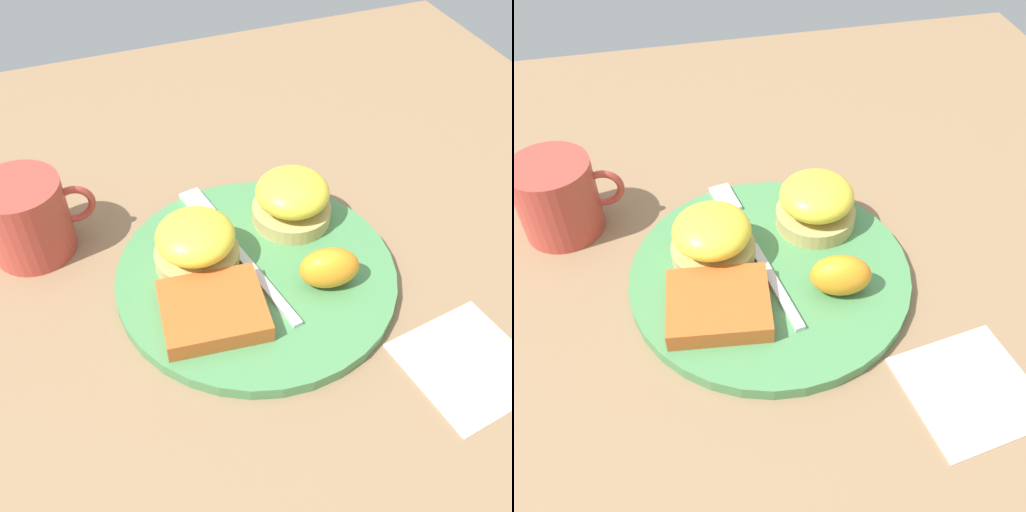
% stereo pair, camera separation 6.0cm
% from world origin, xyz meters
% --- Properties ---
extents(ground_plane, '(1.10, 1.10, 0.00)m').
position_xyz_m(ground_plane, '(0.00, 0.00, 0.00)').
color(ground_plane, '#846647').
extents(plate, '(0.29, 0.29, 0.01)m').
position_xyz_m(plate, '(0.00, 0.00, 0.01)').
color(plate, '#47844C').
rests_on(plate, ground_plane).
extents(sandwich_benedict_left, '(0.09, 0.09, 0.06)m').
position_xyz_m(sandwich_benedict_left, '(0.06, 0.06, 0.04)').
color(sandwich_benedict_left, tan).
rests_on(sandwich_benedict_left, plate).
extents(sandwich_benedict_right, '(0.09, 0.09, 0.06)m').
position_xyz_m(sandwich_benedict_right, '(-0.05, 0.03, 0.04)').
color(sandwich_benedict_right, tan).
rests_on(sandwich_benedict_right, plate).
extents(hashbrown_patty, '(0.11, 0.10, 0.02)m').
position_xyz_m(hashbrown_patty, '(-0.06, -0.04, 0.02)').
color(hashbrown_patty, '#B45521').
rests_on(hashbrown_patty, plate).
extents(orange_wedge, '(0.07, 0.05, 0.04)m').
position_xyz_m(orange_wedge, '(0.06, -0.04, 0.04)').
color(orange_wedge, orange).
rests_on(orange_wedge, plate).
extents(fork, '(0.06, 0.23, 0.00)m').
position_xyz_m(fork, '(-0.01, 0.05, 0.02)').
color(fork, silver).
rests_on(fork, plate).
extents(cup, '(0.12, 0.09, 0.09)m').
position_xyz_m(cup, '(-0.21, 0.13, 0.04)').
color(cup, '#B23D33').
rests_on(cup, ground_plane).
extents(napkin, '(0.12, 0.12, 0.00)m').
position_xyz_m(napkin, '(0.14, -0.17, 0.00)').
color(napkin, white).
rests_on(napkin, ground_plane).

